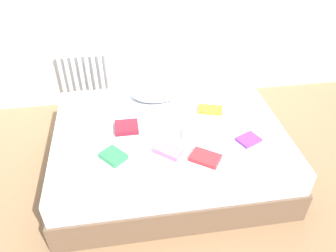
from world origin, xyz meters
TOP-DOWN VIEW (x-y plane):
  - ground_plane at (0.00, 0.00)m, footprint 8.00×8.00m
  - bed at (0.00, 0.00)m, footprint 2.00×1.50m
  - radiator at (-0.78, 1.20)m, footprint 0.56×0.04m
  - pillow at (-0.04, 0.49)m, footprint 0.49×0.32m
  - textbook_white at (0.19, -0.11)m, footprint 0.21×0.20m
  - textbook_pink at (-0.05, -0.32)m, footprint 0.25×0.24m
  - textbook_orange at (0.42, 0.19)m, footprint 0.25×0.20m
  - textbook_purple at (0.62, -0.27)m, footprint 0.22×0.20m
  - textbook_maroon at (-0.36, 0.03)m, footprint 0.20×0.18m
  - textbook_red at (0.21, -0.44)m, footprint 0.27×0.25m
  - textbook_green at (-0.48, -0.31)m, footprint 0.23×0.24m

SIDE VIEW (x-z plane):
  - ground_plane at x=0.00m, z-range 0.00..0.00m
  - bed at x=0.00m, z-range 0.00..0.50m
  - radiator at x=-0.78m, z-range 0.11..0.70m
  - textbook_purple at x=0.62m, z-range 0.50..0.52m
  - textbook_orange at x=0.42m, z-range 0.50..0.53m
  - textbook_red at x=0.21m, z-range 0.50..0.53m
  - textbook_white at x=0.19m, z-range 0.50..0.54m
  - textbook_green at x=-0.48m, z-range 0.50..0.54m
  - textbook_maroon at x=-0.36m, z-range 0.50..0.54m
  - textbook_pink at x=-0.05m, z-range 0.50..0.54m
  - pillow at x=-0.04m, z-range 0.50..0.61m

